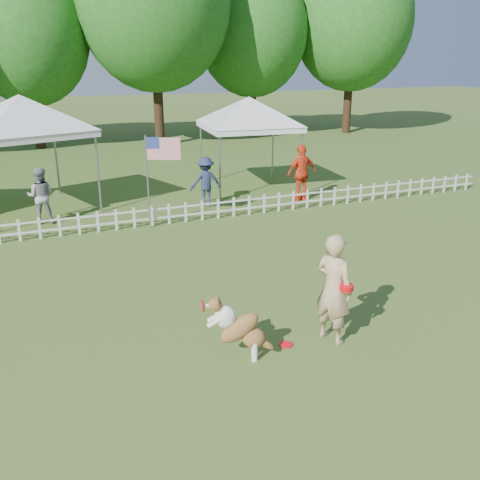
{
  "coord_description": "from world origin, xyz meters",
  "views": [
    {
      "loc": [
        -3.89,
        -7.37,
        4.61
      ],
      "look_at": [
        -0.08,
        2.0,
        1.1
      ],
      "focal_mm": 40.0,
      "sensor_mm": 36.0,
      "label": 1
    }
  ],
  "objects_px": {
    "canopy_tent_left": "(27,156)",
    "spectator_a": "(41,196)",
    "flag_pole": "(148,183)",
    "handler": "(334,289)",
    "dog": "(241,328)",
    "spectator_b": "(206,181)",
    "spectator_c": "(302,173)",
    "frisbee_on_turf": "(286,344)",
    "canopy_tent_right": "(249,145)"
  },
  "relations": [
    {
      "from": "canopy_tent_right",
      "to": "flag_pole",
      "type": "distance_m",
      "value": 5.42
    },
    {
      "from": "handler",
      "to": "spectator_c",
      "type": "xyz_separation_m",
      "value": [
        3.93,
        8.4,
        -0.02
      ]
    },
    {
      "from": "handler",
      "to": "frisbee_on_turf",
      "type": "relative_size",
      "value": 8.35
    },
    {
      "from": "canopy_tent_right",
      "to": "flag_pole",
      "type": "relative_size",
      "value": 1.23
    },
    {
      "from": "canopy_tent_left",
      "to": "canopy_tent_right",
      "type": "relative_size",
      "value": 1.08
    },
    {
      "from": "dog",
      "to": "spectator_c",
      "type": "bearing_deg",
      "value": 77.29
    },
    {
      "from": "handler",
      "to": "frisbee_on_turf",
      "type": "distance_m",
      "value": 1.23
    },
    {
      "from": "frisbee_on_turf",
      "to": "canopy_tent_right",
      "type": "bearing_deg",
      "value": 70.32
    },
    {
      "from": "flag_pole",
      "to": "spectator_b",
      "type": "bearing_deg",
      "value": 61.09
    },
    {
      "from": "handler",
      "to": "spectator_c",
      "type": "distance_m",
      "value": 9.27
    },
    {
      "from": "spectator_a",
      "to": "spectator_c",
      "type": "height_order",
      "value": "spectator_c"
    },
    {
      "from": "frisbee_on_turf",
      "to": "spectator_c",
      "type": "relative_size",
      "value": 0.12
    },
    {
      "from": "dog",
      "to": "canopy_tent_left",
      "type": "bearing_deg",
      "value": 125.92
    },
    {
      "from": "canopy_tent_left",
      "to": "spectator_c",
      "type": "height_order",
      "value": "canopy_tent_left"
    },
    {
      "from": "canopy_tent_right",
      "to": "flag_pole",
      "type": "xyz_separation_m",
      "value": [
        -4.36,
        -3.2,
        -0.3
      ]
    },
    {
      "from": "canopy_tent_left",
      "to": "canopy_tent_right",
      "type": "bearing_deg",
      "value": -18.37
    },
    {
      "from": "flag_pole",
      "to": "spectator_c",
      "type": "height_order",
      "value": "flag_pole"
    },
    {
      "from": "frisbee_on_turf",
      "to": "handler",
      "type": "bearing_deg",
      "value": -8.98
    },
    {
      "from": "handler",
      "to": "spectator_b",
      "type": "height_order",
      "value": "handler"
    },
    {
      "from": "dog",
      "to": "flag_pole",
      "type": "height_order",
      "value": "flag_pole"
    },
    {
      "from": "canopy_tent_left",
      "to": "spectator_a",
      "type": "height_order",
      "value": "canopy_tent_left"
    },
    {
      "from": "flag_pole",
      "to": "spectator_b",
      "type": "relative_size",
      "value": 1.65
    },
    {
      "from": "dog",
      "to": "spectator_b",
      "type": "height_order",
      "value": "spectator_b"
    },
    {
      "from": "frisbee_on_turf",
      "to": "canopy_tent_left",
      "type": "height_order",
      "value": "canopy_tent_left"
    },
    {
      "from": "spectator_a",
      "to": "canopy_tent_left",
      "type": "bearing_deg",
      "value": -67.32
    },
    {
      "from": "dog",
      "to": "spectator_a",
      "type": "relative_size",
      "value": 0.66
    },
    {
      "from": "frisbee_on_turf",
      "to": "dog",
      "type": "bearing_deg",
      "value": -175.26
    },
    {
      "from": "canopy_tent_left",
      "to": "spectator_a",
      "type": "xyz_separation_m",
      "value": [
        0.23,
        -1.47,
        -0.92
      ]
    },
    {
      "from": "handler",
      "to": "flag_pole",
      "type": "distance_m",
      "value": 7.48
    },
    {
      "from": "dog",
      "to": "canopy_tent_right",
      "type": "distance_m",
      "value": 11.49
    },
    {
      "from": "spectator_c",
      "to": "spectator_a",
      "type": "bearing_deg",
      "value": -9.53
    },
    {
      "from": "canopy_tent_right",
      "to": "spectator_c",
      "type": "relative_size",
      "value": 1.71
    },
    {
      "from": "handler",
      "to": "spectator_a",
      "type": "height_order",
      "value": "handler"
    },
    {
      "from": "spectator_b",
      "to": "spectator_c",
      "type": "distance_m",
      "value": 3.19
    },
    {
      "from": "handler",
      "to": "flag_pole",
      "type": "relative_size",
      "value": 0.74
    },
    {
      "from": "flag_pole",
      "to": "handler",
      "type": "bearing_deg",
      "value": -55.31
    },
    {
      "from": "handler",
      "to": "spectator_b",
      "type": "xyz_separation_m",
      "value": [
        0.81,
        9.04,
        -0.17
      ]
    },
    {
      "from": "flag_pole",
      "to": "spectator_c",
      "type": "distance_m",
      "value": 5.47
    },
    {
      "from": "canopy_tent_left",
      "to": "spectator_b",
      "type": "xyz_separation_m",
      "value": [
        5.22,
        -1.4,
        -0.94
      ]
    },
    {
      "from": "dog",
      "to": "spectator_c",
      "type": "xyz_separation_m",
      "value": [
        5.57,
        8.34,
        0.4
      ]
    },
    {
      "from": "dog",
      "to": "canopy_tent_left",
      "type": "height_order",
      "value": "canopy_tent_left"
    },
    {
      "from": "spectator_a",
      "to": "spectator_c",
      "type": "relative_size",
      "value": 0.86
    },
    {
      "from": "handler",
      "to": "dog",
      "type": "height_order",
      "value": "handler"
    },
    {
      "from": "spectator_a",
      "to": "spectator_b",
      "type": "relative_size",
      "value": 1.03
    },
    {
      "from": "canopy_tent_right",
      "to": "frisbee_on_turf",
      "type": "bearing_deg",
      "value": -104.02
    },
    {
      "from": "canopy_tent_right",
      "to": "spectator_c",
      "type": "distance_m",
      "value": 2.44
    },
    {
      "from": "canopy_tent_right",
      "to": "spectator_b",
      "type": "xyz_separation_m",
      "value": [
        -2.13,
        -1.49,
        -0.81
      ]
    },
    {
      "from": "handler",
      "to": "spectator_a",
      "type": "bearing_deg",
      "value": 3.37
    },
    {
      "from": "spectator_b",
      "to": "canopy_tent_left",
      "type": "bearing_deg",
      "value": -12.07
    },
    {
      "from": "handler",
      "to": "spectator_a",
      "type": "relative_size",
      "value": 1.18
    }
  ]
}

